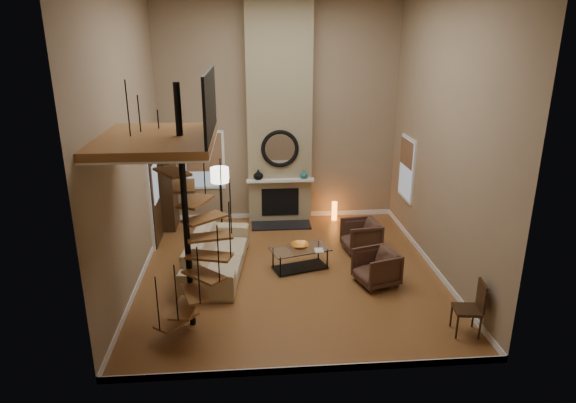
{
  "coord_description": "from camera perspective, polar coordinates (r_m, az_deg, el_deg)",
  "views": [
    {
      "loc": [
        -0.79,
        -9.29,
        4.72
      ],
      "look_at": [
        0.0,
        0.4,
        1.4
      ],
      "focal_mm": 31.28,
      "sensor_mm": 36.0,
      "label": 1
    }
  ],
  "objects": [
    {
      "name": "entry_door",
      "position": [
        11.88,
        -14.92,
        0.2
      ],
      "size": [
        0.1,
        1.05,
        2.16
      ],
      "color": "white",
      "rests_on": "ground"
    },
    {
      "name": "baseboard_left",
      "position": [
        10.63,
        -16.27,
        -7.98
      ],
      "size": [
        0.02,
        6.5,
        0.12
      ],
      "primitive_type": "cube",
      "color": "white",
      "rests_on": "ground"
    },
    {
      "name": "side_chair",
      "position": [
        8.77,
        20.28,
        -11.01
      ],
      "size": [
        0.48,
        0.46,
        0.92
      ],
      "color": "#321F10",
      "rests_on": "ground"
    },
    {
      "name": "bowl",
      "position": [
        10.43,
        1.37,
        -5.03
      ],
      "size": [
        0.37,
        0.37,
        0.09
      ],
      "primitive_type": "imported",
      "color": "orange",
      "rests_on": "coffee_table"
    },
    {
      "name": "hutch",
      "position": [
        12.8,
        -13.56,
        1.18
      ],
      "size": [
        0.39,
        0.83,
        1.86
      ],
      "primitive_type": "cube",
      "color": "#321F10",
      "rests_on": "ground"
    },
    {
      "name": "baseboard_right",
      "position": [
        11.06,
        15.92,
        -6.84
      ],
      "size": [
        0.02,
        6.5,
        0.12
      ],
      "primitive_type": "cube",
      "color": "white",
      "rests_on": "ground"
    },
    {
      "name": "baseboard_back",
      "position": [
        13.4,
        -0.99,
        -1.51
      ],
      "size": [
        6.0,
        0.02,
        0.12
      ],
      "primitive_type": "cube",
      "color": "white",
      "rests_on": "ground"
    },
    {
      "name": "floor_lamp",
      "position": [
        11.78,
        -7.74,
        2.38
      ],
      "size": [
        0.43,
        0.43,
        1.75
      ],
      "color": "black",
      "rests_on": "ground"
    },
    {
      "name": "vase_right",
      "position": [
        12.67,
        1.82,
        3.1
      ],
      "size": [
        0.2,
        0.2,
        0.21
      ],
      "primitive_type": "imported",
      "color": "#1B6161",
      "rests_on": "mantel"
    },
    {
      "name": "right_wall",
      "position": [
        10.23,
        17.32,
        6.89
      ],
      "size": [
        0.02,
        6.5,
        5.5
      ],
      "primitive_type": "cube",
      "color": "#937D5F",
      "rests_on": "ground"
    },
    {
      "name": "left_wall",
      "position": [
        9.75,
        -17.76,
        6.3
      ],
      "size": [
        0.02,
        6.5,
        5.5
      ],
      "primitive_type": "cube",
      "color": "#937D5F",
      "rests_on": "ground"
    },
    {
      "name": "spiral_stair",
      "position": [
        8.12,
        -11.36,
        -2.76
      ],
      "size": [
        1.47,
        1.47,
        4.06
      ],
      "color": "black",
      "rests_on": "ground"
    },
    {
      "name": "baseboard_front",
      "position": [
        7.68,
        2.33,
        -18.52
      ],
      "size": [
        6.0,
        0.02,
        0.12
      ],
      "primitive_type": "cube",
      "color": "white",
      "rests_on": "ground"
    },
    {
      "name": "book",
      "position": [
        10.31,
        3.43,
        -5.58
      ],
      "size": [
        0.18,
        0.24,
        0.02
      ],
      "primitive_type": "imported",
      "rotation": [
        0.0,
        0.0,
        -0.03
      ],
      "color": "gray",
      "rests_on": "coffee_table"
    },
    {
      "name": "armchair_far",
      "position": [
        10.01,
        10.35,
        -7.34
      ],
      "size": [
        0.94,
        0.93,
        0.69
      ],
      "primitive_type": "imported",
      "rotation": [
        0.0,
        0.0,
        -1.27
      ],
      "color": "#492E22",
      "rests_on": "ground"
    },
    {
      "name": "vase_left",
      "position": [
        12.59,
        -3.4,
        3.07
      ],
      "size": [
        0.24,
        0.24,
        0.25
      ],
      "primitive_type": "imported",
      "color": "black",
      "rests_on": "mantel"
    },
    {
      "name": "ground",
      "position": [
        10.46,
        0.18,
        -8.02
      ],
      "size": [
        6.0,
        6.5,
        0.01
      ],
      "primitive_type": "cube",
      "color": "#9D6532",
      "rests_on": "ground"
    },
    {
      "name": "window_back",
      "position": [
        12.94,
        -9.48,
        4.74
      ],
      "size": [
        1.02,
        0.06,
        1.52
      ],
      "color": "white",
      "rests_on": "back_wall"
    },
    {
      "name": "mirror_frame",
      "position": [
        12.47,
        -0.92,
        6.01
      ],
      "size": [
        0.94,
        0.1,
        0.94
      ],
      "primitive_type": "torus",
      "rotation": [
        1.57,
        0.0,
        0.0
      ],
      "color": "black",
      "rests_on": "chimney_breast"
    },
    {
      "name": "mantel",
      "position": [
        12.62,
        -0.88,
        2.41
      ],
      "size": [
        1.7,
        0.18,
        0.06
      ],
      "primitive_type": "cube",
      "color": "white",
      "rests_on": "chimney_breast"
    },
    {
      "name": "loft",
      "position": [
        7.74,
        -14.01,
        7.23
      ],
      "size": [
        1.7,
        2.2,
        1.09
      ],
      "color": "#945F30",
      "rests_on": "left_wall"
    },
    {
      "name": "sofa",
      "position": [
        10.46,
        -8.13,
        -5.78
      ],
      "size": [
        1.34,
        2.77,
        0.78
      ],
      "primitive_type": "imported",
      "rotation": [
        0.0,
        0.0,
        1.46
      ],
      "color": "tan",
      "rests_on": "ground"
    },
    {
      "name": "front_wall",
      "position": [
        6.41,
        2.66,
        0.92
      ],
      "size": [
        6.0,
        0.02,
        5.5
      ],
      "primitive_type": "cube",
      "color": "#937D5F",
      "rests_on": "ground"
    },
    {
      "name": "hearth",
      "position": [
        12.79,
        -0.79,
        -2.72
      ],
      "size": [
        1.5,
        0.6,
        0.04
      ],
      "primitive_type": "cube",
      "color": "black",
      "rests_on": "ground"
    },
    {
      "name": "armchair_near",
      "position": [
        11.41,
        8.63,
        -3.88
      ],
      "size": [
        0.87,
        0.85,
        0.72
      ],
      "primitive_type": "imported",
      "rotation": [
        0.0,
        0.0,
        -1.45
      ],
      "color": "#492E22",
      "rests_on": "ground"
    },
    {
      "name": "accent_lamp",
      "position": [
        13.18,
        5.29,
        -1.07
      ],
      "size": [
        0.14,
        0.14,
        0.49
      ],
      "primitive_type": "cylinder",
      "color": "orange",
      "rests_on": "ground"
    },
    {
      "name": "firebox",
      "position": [
        12.87,
        -0.89,
        -0.06
      ],
      "size": [
        0.95,
        0.02,
        0.72
      ],
      "primitive_type": "cube",
      "color": "black",
      "rests_on": "chimney_breast"
    },
    {
      "name": "window_right",
      "position": [
        12.3,
        13.35,
        3.77
      ],
      "size": [
        0.06,
        1.02,
        1.52
      ],
      "color": "white",
      "rests_on": "right_wall"
    },
    {
      "name": "mirror_disc",
      "position": [
        12.48,
        -0.92,
        6.02
      ],
      "size": [
        0.8,
        0.01,
        0.8
      ],
      "primitive_type": "cylinder",
      "rotation": [
        1.57,
        0.0,
        0.0
      ],
      "color": "white",
      "rests_on": "chimney_breast"
    },
    {
      "name": "coffee_table",
      "position": [
        10.48,
        1.39,
        -6.21
      ],
      "size": [
        1.33,
        0.92,
        0.45
      ],
      "color": "silver",
      "rests_on": "ground"
    },
    {
      "name": "chimney_breast",
      "position": [
        12.53,
        -1.01,
        9.8
      ],
      "size": [
        1.6,
        0.38,
        5.5
      ],
      "primitive_type": "cube",
      "color": "#92845F",
      "rests_on": "ground"
    },
    {
      "name": "back_wall",
      "position": [
        12.72,
        -1.06,
        9.94
      ],
      "size": [
        6.0,
        0.02,
        5.5
      ],
      "primitive_type": "cube",
      "color": "#937D5F",
      "rests_on": "ground"
    }
  ]
}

